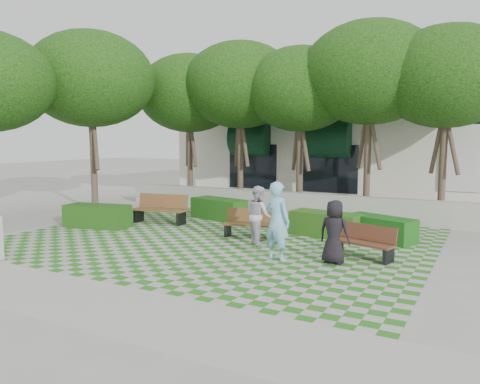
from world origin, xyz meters
The scene contains 17 objects.
ground centered at (0.00, 0.00, 0.00)m, with size 90.00×90.00×0.00m, color gray.
lawn centered at (0.00, 1.00, 0.01)m, with size 12.00×12.00×0.00m, color #2B721E.
sidewalk_south centered at (0.00, -4.70, 0.01)m, with size 16.00×2.00×0.01m, color #9E9B93.
sidewalk_west centered at (-7.20, 1.00, 0.01)m, with size 2.00×12.00×0.01m, color #9E9B93.
retaining_wall centered at (0.00, 6.20, 0.45)m, with size 15.00×0.36×0.90m, color #9E9B93.
bench_east centered at (4.35, 0.90, 0.40)m, with size 1.68×0.95×0.84m.
bench_mid centered at (0.75, 1.75, 0.42)m, with size 1.72×0.86×0.86m.
bench_west centered at (-3.19, 2.38, 0.49)m, with size 2.00×0.90×1.02m.
hedge_east centered at (4.28, 3.18, 0.36)m, with size 2.03×0.81×0.71m, color #134913.
hedge_midright centered at (2.67, 2.98, 0.37)m, with size 2.13×0.85×0.75m, color #214D14.
hedge_midleft centered at (-1.76, 4.04, 0.38)m, with size 2.20×0.88×0.77m, color #184712.
hedge_west centered at (-4.58, 0.73, 0.38)m, with size 2.18×0.87×0.76m, color #1B4512.
person_blue centered at (2.52, -0.31, 0.98)m, with size 0.71×0.47×1.95m, color #7EBFE6.
person_dark centered at (3.85, 0.05, 0.77)m, with size 0.75×0.49×1.54m, color black.
person_white centered at (1.35, 1.05, 0.84)m, with size 0.81×0.63×1.67m, color silver.
tree_row centered at (-1.86, 5.95, 5.18)m, with size 17.70×13.40×7.41m.
building centered at (0.93, 14.08, 2.52)m, with size 18.00×8.92×5.15m.
Camera 1 is at (7.11, -10.66, 2.99)m, focal length 35.00 mm.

